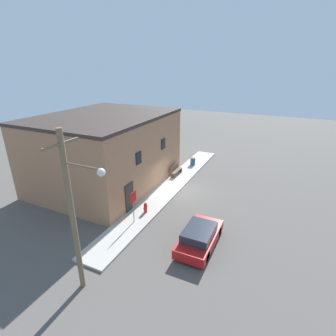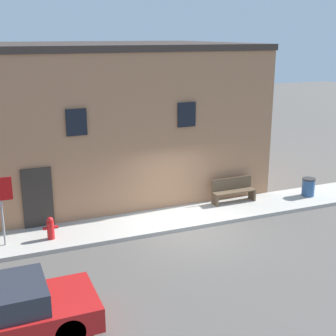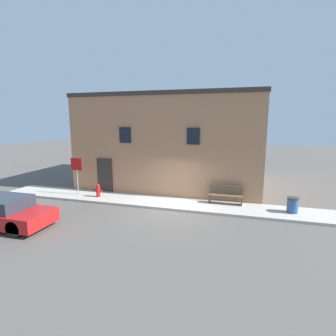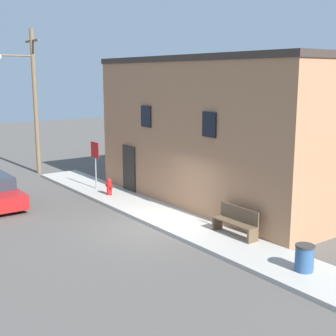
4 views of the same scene
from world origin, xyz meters
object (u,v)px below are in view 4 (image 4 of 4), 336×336
at_px(bench, 236,222).
at_px(trash_bin, 304,258).
at_px(stop_sign, 95,156).
at_px(utility_pole, 33,97).
at_px(fire_hydrant, 109,187).

xyz_separation_m(bench, trash_bin, (3.18, -0.55, -0.10)).
bearing_deg(stop_sign, utility_pole, -172.57).
relative_size(stop_sign, bench, 1.26).
relative_size(fire_hydrant, bench, 0.43).
distance_m(stop_sign, bench, 8.64).
xyz_separation_m(stop_sign, trash_bin, (11.73, 0.16, -1.18)).
bearing_deg(bench, fire_hydrant, -173.77).
relative_size(stop_sign, utility_pole, 0.28).
relative_size(bench, utility_pole, 0.22).
xyz_separation_m(trash_bin, utility_pole, (-17.32, -0.89, 3.68)).
bearing_deg(bench, stop_sign, -175.28).
height_order(fire_hydrant, bench, bench).
bearing_deg(trash_bin, utility_pole, -177.06).
height_order(stop_sign, utility_pole, utility_pole).
xyz_separation_m(fire_hydrant, bench, (7.15, 0.78, 0.10)).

